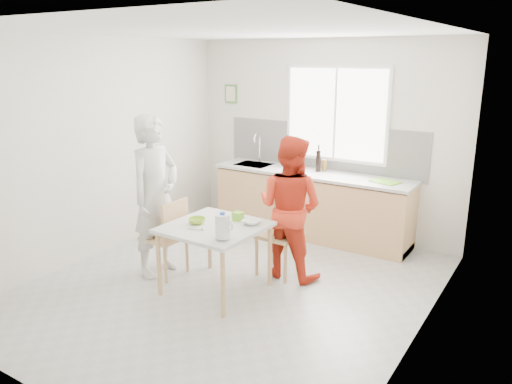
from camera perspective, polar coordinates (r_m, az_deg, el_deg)
ground at (r=5.62m, az=-2.88°, el=-10.74°), size 4.50×4.50×0.00m
room_shell at (r=5.12m, az=-3.12°, el=6.04°), size 4.50×4.50×4.50m
window at (r=6.94m, az=9.12°, el=8.79°), size 1.50×0.06×1.30m
backsplash at (r=7.10m, az=7.52°, el=5.12°), size 3.00×0.02×0.65m
picture_frame at (r=7.79m, az=-2.90°, el=11.14°), size 0.22×0.03×0.28m
kitchen_counter at (r=7.04m, az=6.25°, el=-1.69°), size 2.84×0.64×1.37m
dining_table at (r=5.30m, az=-4.72°, el=-4.62°), size 0.98×0.98×0.74m
chair_left at (r=5.78m, az=-10.01°, el=-4.78°), size 0.43×0.43×0.91m
chair_far at (r=5.80m, az=3.10°, el=-4.19°), size 0.45×0.45×0.97m
person_white at (r=5.77m, az=-11.42°, el=-0.48°), size 0.46×0.69×1.85m
person_red at (r=5.63m, az=3.88°, el=-1.77°), size 0.81×0.63×1.63m
bowl_green at (r=5.35m, az=-6.76°, el=-3.28°), size 0.19×0.19×0.06m
bowl_white at (r=5.29m, az=-0.50°, el=-3.46°), size 0.20×0.20×0.05m
milk_jug at (r=4.84m, az=-3.81°, el=-3.89°), size 0.20×0.15×0.26m
green_box at (r=5.42m, az=-2.08°, el=-2.78°), size 0.10×0.10×0.09m
spoon at (r=5.16m, az=-6.95°, el=-4.22°), size 0.16×0.06×0.01m
cutting_board at (r=6.52m, az=14.54°, el=1.16°), size 0.41×0.35×0.01m
wine_bottle_a at (r=7.11m, az=4.99°, el=4.02°), size 0.07×0.07×0.32m
wine_bottle_b at (r=6.92m, az=7.14°, el=3.55°), size 0.07×0.07×0.30m
jar_amber at (r=6.96m, az=7.82°, el=3.02°), size 0.06×0.06×0.16m
soap_bottle at (r=7.19m, az=3.27°, el=3.59°), size 0.08×0.09×0.17m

